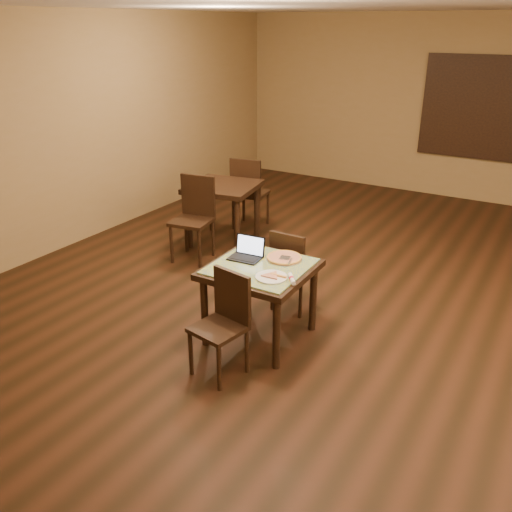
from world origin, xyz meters
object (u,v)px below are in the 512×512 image
Objects in this scene: chair_main_near at (225,318)px; other_table_b_chair_far at (248,189)px; other_table_b at (223,195)px; pizza_pan at (284,259)px; other_table_b_chair_near at (195,213)px; chair_main_far at (291,267)px; laptop at (247,252)px; tiled_table at (260,275)px.

chair_main_near is 0.86× the size of other_table_b_chair_far.
other_table_b_chair_far is at bearing 78.65° from other_table_b.
other_table_b_chair_near reaches higher than pizza_pan.
laptop is (-0.20, -0.52, 0.31)m from chair_main_far.
pizza_pan is at bearing 118.62° from other_table_b_chair_far.
laptop reaches higher than chair_main_far.
tiled_table is 0.88× the size of other_table_b_chair_near.
pizza_pan is 2.91m from other_table_b_chair_far.
laptop is 1.93m from other_table_b_chair_near.
pizza_pan is (0.32, 0.14, -0.05)m from laptop.
chair_main_near is (0.01, -0.62, -0.14)m from tiled_table.
chair_main_near is 0.90× the size of other_table_b.
laptop is 0.90× the size of pizza_pan.
other_table_b_chair_far is (-1.81, 2.27, -0.16)m from pizza_pan.
chair_main_far reaches higher than pizza_pan.
other_table_b_chair_near is 1.25m from other_table_b_chair_far.
chair_main_near reaches higher than pizza_pan.
other_table_b_chair_near is at bearing 142.60° from chair_main_near.
other_table_b_chair_near is at bearing -20.46° from chair_main_far.
chair_main_near is 0.81m from laptop.
laptop is 2.84m from other_table_b_chair_far.
laptop is at bearing 116.63° from chair_main_near.
chair_main_near is 3.57m from other_table_b_chair_far.
tiled_table is 0.29m from pizza_pan.
other_table_b is at bearing 125.07° from laptop.
chair_main_near is at bearing -65.49° from other_table_b.
chair_main_far is at bearing 121.86° from other_table_b_chair_far.
chair_main_near is at bearing 108.63° from other_table_b_chair_far.
chair_main_far is 2.87× the size of laptop.
chair_main_near is 2.65× the size of pizza_pan.
chair_main_near is at bearing -97.02° from pizza_pan.
other_table_b_chair_far is (0.02, 0.62, -0.08)m from other_table_b.
other_table_b_chair_far is at bearing 122.92° from tiled_table.
other_table_b_chair_near is 1.00× the size of other_table_b_chair_far.
tiled_table is at bearing -46.25° from other_table_b_chair_near.
chair_main_far reaches higher than tiled_table.
pizza_pan is 0.32× the size of other_table_b_chair_near.
pizza_pan is at bearing -39.03° from other_table_b_chair_near.
pizza_pan is 0.32× the size of other_table_b_chair_far.
chair_main_near is at bearing 90.77° from chair_main_far.
other_table_b_chair_near is at bearing -101.35° from other_table_b.
laptop is 0.35m from pizza_pan.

